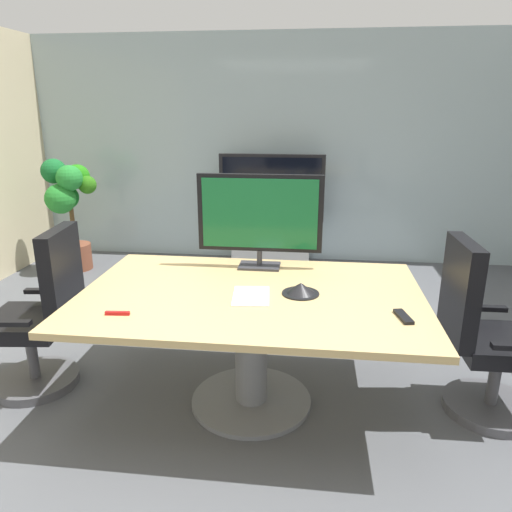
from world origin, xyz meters
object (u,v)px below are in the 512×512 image
(wall_display_unit, at_px, (271,229))
(tv_monitor, at_px, (260,216))
(conference_table, at_px, (251,319))
(potted_plant, at_px, (69,202))
(remote_control, at_px, (403,317))
(office_chair_left, at_px, (42,323))
(office_chair_right, at_px, (483,344))
(conference_phone, at_px, (301,289))

(wall_display_unit, bearing_deg, tv_monitor, -87.01)
(conference_table, height_order, potted_plant, potted_plant)
(remote_control, bearing_deg, office_chair_left, 160.15)
(conference_table, distance_m, wall_display_unit, 2.81)
(office_chair_right, distance_m, wall_display_unit, 3.11)
(tv_monitor, bearing_deg, potted_plant, 141.53)
(office_chair_left, relative_size, office_chair_right, 1.00)
(office_chair_right, height_order, tv_monitor, tv_monitor)
(conference_phone, distance_m, remote_control, 0.61)
(office_chair_left, xyz_separation_m, conference_phone, (1.68, -0.03, 0.33))
(remote_control, bearing_deg, wall_display_unit, 95.38)
(conference_table, bearing_deg, potted_plant, 135.01)
(tv_monitor, xyz_separation_m, remote_control, (0.84, -0.75, -0.35))
(tv_monitor, relative_size, conference_phone, 3.82)
(office_chair_right, bearing_deg, conference_phone, 92.41)
(conference_table, xyz_separation_m, office_chair_right, (1.39, 0.08, -0.13))
(office_chair_right, height_order, potted_plant, potted_plant)
(potted_plant, bearing_deg, office_chair_right, -31.30)
(conference_table, distance_m, conference_phone, 0.36)
(office_chair_left, xyz_separation_m, remote_control, (2.22, -0.31, 0.31))
(conference_table, height_order, office_chair_right, office_chair_right)
(office_chair_right, xyz_separation_m, wall_display_unit, (-1.51, 2.72, -0.01))
(conference_phone, bearing_deg, office_chair_right, 3.70)
(potted_plant, distance_m, remote_control, 4.14)
(wall_display_unit, bearing_deg, conference_table, -87.47)
(office_chair_right, bearing_deg, office_chair_left, 89.55)
(conference_table, xyz_separation_m, tv_monitor, (-0.00, 0.49, 0.53))
(wall_display_unit, relative_size, conference_phone, 5.95)
(wall_display_unit, height_order, conference_phone, wall_display_unit)
(wall_display_unit, bearing_deg, office_chair_left, -114.60)
(conference_table, relative_size, conference_phone, 9.22)
(office_chair_left, relative_size, wall_display_unit, 0.83)
(conference_phone, bearing_deg, tv_monitor, 121.97)
(office_chair_right, xyz_separation_m, potted_plant, (-3.75, 2.28, 0.34))
(wall_display_unit, bearing_deg, conference_phone, -81.50)
(tv_monitor, height_order, potted_plant, tv_monitor)
(office_chair_left, distance_m, conference_phone, 1.71)
(conference_phone, xyz_separation_m, remote_control, (0.54, -0.28, -0.02))
(tv_monitor, distance_m, potted_plant, 3.03)
(office_chair_right, bearing_deg, wall_display_unit, 27.75)
(potted_plant, xyz_separation_m, conference_phone, (2.66, -2.35, -0.01))
(office_chair_left, relative_size, potted_plant, 0.86)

